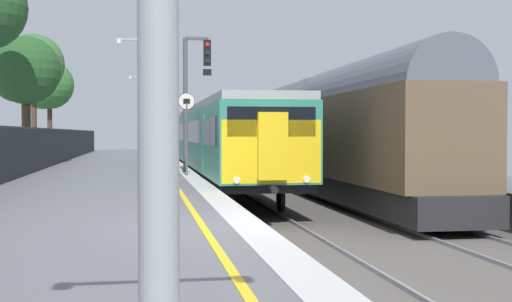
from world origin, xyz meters
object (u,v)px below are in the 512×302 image
speed_limit_sign (187,123)px  background_tree_right (23,73)px  signal_gantry (192,88)px  platform_lamp_far (143,108)px  commuter_train_at_platform (191,137)px  background_tree_back (47,87)px  background_tree_left (35,66)px  freight_train_adjacent_track (321,129)px  platform_lamp_mid (143,92)px

speed_limit_sign → background_tree_right: 12.67m
signal_gantry → platform_lamp_far: platform_lamp_far is taller
commuter_train_at_platform → background_tree_back: 10.90m
speed_limit_sign → background_tree_right: bearing=125.5°
commuter_train_at_platform → speed_limit_sign: 23.64m
commuter_train_at_platform → background_tree_left: bearing=-156.6°
commuter_train_at_platform → signal_gantry: signal_gantry is taller
platform_lamp_far → signal_gantry: bearing=-85.5°
freight_train_adjacent_track → background_tree_right: bearing=153.2°
background_tree_right → platform_lamp_far: bearing=70.2°
signal_gantry → platform_lamp_mid: bearing=-175.5°
commuter_train_at_platform → signal_gantry: bearing=-94.0°
platform_lamp_mid → background_tree_left: 18.55m
platform_lamp_mid → background_tree_back: 24.77m
signal_gantry → platform_lamp_far: 23.76m
commuter_train_at_platform → platform_lamp_far: platform_lamp_far is taller
platform_lamp_far → background_tree_left: 9.58m
speed_limit_sign → background_tree_right: size_ratio=0.47×
background_tree_left → speed_limit_sign: bearing=-67.4°
platform_lamp_mid → background_tree_right: background_tree_right is taller
commuter_train_at_platform → signal_gantry: size_ratio=11.51×
platform_lamp_far → background_tree_back: size_ratio=0.86×
signal_gantry → speed_limit_sign: bearing=-99.1°
commuter_train_at_platform → speed_limit_sign: size_ratio=20.53×
commuter_train_at_platform → background_tree_left: (-9.86, -4.27, 4.36)m
background_tree_back → freight_train_adjacent_track: bearing=-57.9°
freight_train_adjacent_track → platform_lamp_far: bearing=108.2°
platform_lamp_far → background_tree_right: bearing=-109.8°
freight_train_adjacent_track → platform_lamp_far: size_ratio=4.46×
freight_train_adjacent_track → platform_lamp_mid: size_ratio=4.96×
background_tree_left → background_tree_back: size_ratio=1.14×
signal_gantry → background_tree_left: (-8.38, 17.03, 2.36)m
background_tree_back → platform_lamp_far: bearing=0.4°
speed_limit_sign → background_tree_back: size_ratio=0.44×
background_tree_left → background_tree_back: 6.66m
freight_train_adjacent_track → speed_limit_sign: 6.82m
background_tree_right → background_tree_back: background_tree_back is taller
platform_lamp_mid → background_tree_back: size_ratio=0.77×
speed_limit_sign → background_tree_back: 27.32m
speed_limit_sign → background_tree_back: (-8.19, 25.90, 2.95)m
commuter_train_at_platform → background_tree_back: size_ratio=9.03×
speed_limit_sign → background_tree_left: background_tree_left is taller
freight_train_adjacent_track → signal_gantry: (-5.49, -1.25, 1.59)m
background_tree_left → platform_lamp_mid: bearing=-69.2°
speed_limit_sign → platform_lamp_mid: size_ratio=0.57×
signal_gantry → platform_lamp_mid: signal_gantry is taller
speed_limit_sign → background_tree_left: bearing=112.6°
speed_limit_sign → platform_lamp_far: (-1.51, 25.95, 1.52)m
freight_train_adjacent_track → platform_lamp_far: (-7.36, 22.44, 1.71)m
freight_train_adjacent_track → background_tree_back: 26.62m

